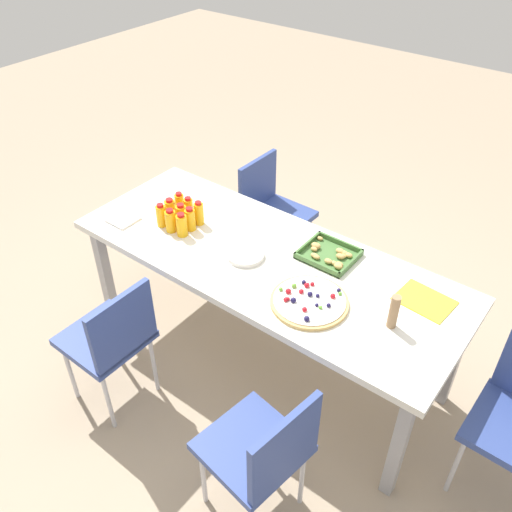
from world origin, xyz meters
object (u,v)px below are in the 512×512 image
object	(u,v)px
juice_bottle_7	(189,209)
napkin_stack	(123,220)
juice_bottle_2	(182,225)
juice_bottle_4	(181,215)
plate_stack	(245,255)
juice_bottle_5	(190,219)
chair_near_right	(264,451)
juice_bottle_1	(171,221)
chair_near_left	(112,337)
paper_folder	(425,301)
chair_far_left	(271,207)
juice_bottle_0	(161,216)
juice_bottle_3	(170,210)
juice_bottle_6	(180,204)
cardboard_tube	(394,312)
snack_tray	(329,255)
party_table	(265,267)
juice_bottle_8	(199,213)
fruit_pizza	(309,301)

from	to	relation	value
juice_bottle_7	napkin_stack	size ratio (longest dim) A/B	0.97
juice_bottle_2	juice_bottle_4	bearing A→B (deg)	135.37
juice_bottle_4	plate_stack	xyz separation A→B (m)	(0.48, -0.02, -0.05)
juice_bottle_5	napkin_stack	distance (m)	0.42
juice_bottle_7	plate_stack	size ratio (longest dim) A/B	0.73
juice_bottle_5	juice_bottle_4	bearing A→B (deg)	175.42
chair_near_right	napkin_stack	world-z (taller)	chair_near_right
juice_bottle_1	juice_bottle_5	world-z (taller)	juice_bottle_5
chair_near_left	paper_folder	xyz separation A→B (m)	(1.24, 0.94, 0.26)
chair_far_left	juice_bottle_0	size ratio (longest dim) A/B	5.81
juice_bottle_3	plate_stack	bearing A→B (deg)	-1.47
juice_bottle_3	juice_bottle_6	world-z (taller)	juice_bottle_6
chair_near_left	cardboard_tube	bearing A→B (deg)	-59.28
chair_far_left	juice_bottle_1	bearing A→B (deg)	-3.43
juice_bottle_0	paper_folder	xyz separation A→B (m)	(1.46, 0.31, -0.06)
chair_near_left	cardboard_tube	size ratio (longest dim) A/B	4.68
juice_bottle_3	chair_far_left	bearing A→B (deg)	79.42
paper_folder	juice_bottle_3	bearing A→B (deg)	-170.70
snack_tray	juice_bottle_4	bearing A→B (deg)	-163.18
chair_near_right	juice_bottle_5	size ratio (longest dim) A/B	5.80
juice_bottle_1	juice_bottle_2	xyz separation A→B (m)	(0.08, 0.01, 0.00)
party_table	juice_bottle_1	xyz separation A→B (m)	(-0.57, -0.13, 0.13)
juice_bottle_1	juice_bottle_8	world-z (taller)	juice_bottle_8
juice_bottle_0	juice_bottle_8	distance (m)	0.21
chair_far_left	napkin_stack	xyz separation A→B (m)	(-0.36, -0.97, 0.27)
juice_bottle_4	fruit_pizza	size ratio (longest dim) A/B	0.36
juice_bottle_6	snack_tray	size ratio (longest dim) A/B	0.51
juice_bottle_8	napkin_stack	bearing A→B (deg)	-146.35
juice_bottle_7	cardboard_tube	world-z (taller)	cardboard_tube
chair_far_left	chair_near_right	bearing A→B (deg)	36.25
snack_tray	chair_far_left	bearing A→B (deg)	145.30
chair_near_left	juice_bottle_1	bearing A→B (deg)	13.87
juice_bottle_5	juice_bottle_1	bearing A→B (deg)	-135.08
party_table	juice_bottle_2	size ratio (longest dim) A/B	15.22
juice_bottle_0	juice_bottle_3	world-z (taller)	juice_bottle_0
juice_bottle_8	napkin_stack	distance (m)	0.45
juice_bottle_4	juice_bottle_0	bearing A→B (deg)	-136.19
chair_near_right	snack_tray	distance (m)	1.08
juice_bottle_2	juice_bottle_7	size ratio (longest dim) A/B	0.98
chair_near_right	chair_near_left	xyz separation A→B (m)	(-1.01, 0.05, 0.00)
cardboard_tube	party_table	bearing A→B (deg)	175.30
plate_stack	chair_near_left	bearing A→B (deg)	-116.32
snack_tray	napkin_stack	xyz separation A→B (m)	(-1.13, -0.43, -0.01)
juice_bottle_0	cardboard_tube	xyz separation A→B (m)	(1.41, 0.06, 0.02)
juice_bottle_6	paper_folder	distance (m)	1.47
juice_bottle_0	juice_bottle_2	size ratio (longest dim) A/B	1.01
juice_bottle_2	juice_bottle_3	size ratio (longest dim) A/B	1.02
juice_bottle_4	juice_bottle_5	xyz separation A→B (m)	(0.07, -0.01, 0.00)
snack_tray	paper_folder	distance (m)	0.54
juice_bottle_1	juice_bottle_5	distance (m)	0.11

